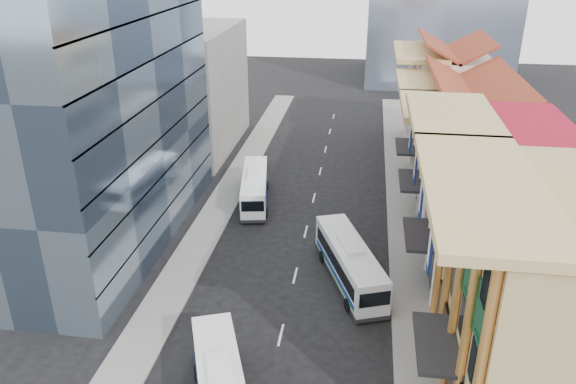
% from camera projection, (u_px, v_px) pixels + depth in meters
% --- Properties ---
extents(sidewalk_right, '(3.00, 90.00, 0.15)m').
position_uv_depth(sidewalk_right, '(406.00, 238.00, 47.13)').
color(sidewalk_right, slate).
rests_on(sidewalk_right, ground).
extents(sidewalk_left, '(3.00, 90.00, 0.15)m').
position_uv_depth(sidewalk_left, '(210.00, 224.00, 49.33)').
color(sidewalk_left, slate).
rests_on(sidewalk_left, ground).
extents(shophouse_tan, '(8.00, 14.00, 12.00)m').
position_uv_depth(shophouse_tan, '(542.00, 302.00, 28.64)').
color(shophouse_tan, tan).
rests_on(shophouse_tan, ground).
extents(shophouse_red, '(8.00, 10.00, 12.00)m').
position_uv_depth(shophouse_red, '(496.00, 203.00, 39.47)').
color(shophouse_red, maroon).
rests_on(shophouse_red, ground).
extents(shophouse_cream_near, '(8.00, 9.00, 10.00)m').
position_uv_depth(shophouse_cream_near, '(473.00, 167.00, 48.46)').
color(shophouse_cream_near, beige).
rests_on(shophouse_cream_near, ground).
extents(shophouse_cream_mid, '(8.00, 9.00, 10.00)m').
position_uv_depth(shophouse_cream_mid, '(459.00, 134.00, 56.59)').
color(shophouse_cream_mid, beige).
rests_on(shophouse_cream_mid, ground).
extents(shophouse_cream_far, '(8.00, 12.00, 11.00)m').
position_uv_depth(shophouse_cream_far, '(448.00, 102.00, 65.86)').
color(shophouse_cream_far, beige).
rests_on(shophouse_cream_far, ground).
extents(office_tower, '(12.00, 26.00, 30.00)m').
position_uv_depth(office_tower, '(76.00, 57.00, 41.60)').
color(office_tower, '#3F5064').
rests_on(office_tower, ground).
extents(office_block_far, '(10.00, 18.00, 14.00)m').
position_uv_depth(office_block_far, '(190.00, 89.00, 65.52)').
color(office_block_far, gray).
rests_on(office_block_far, ground).
extents(bus_left_far, '(3.85, 10.07, 3.15)m').
position_uv_depth(bus_left_far, '(255.00, 187.00, 53.12)').
color(bus_left_far, white).
rests_on(bus_left_far, ground).
extents(bus_right, '(5.88, 10.54, 3.32)m').
position_uv_depth(bus_right, '(350.00, 262.00, 40.49)').
color(bus_right, silver).
rests_on(bus_right, ground).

